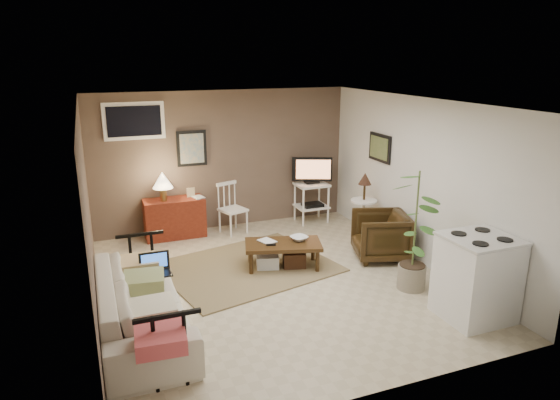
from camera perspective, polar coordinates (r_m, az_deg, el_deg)
name	(u,v)px	position (r m, az deg, el deg)	size (l,w,h in m)	color
floor	(274,282)	(6.86, -0.67, -9.34)	(5.00, 5.00, 0.00)	#C1B293
art_back	(192,148)	(8.56, -10.06, 5.83)	(0.50, 0.03, 0.60)	black
art_right	(380,148)	(8.26, 11.34, 5.88)	(0.03, 0.60, 0.45)	black
window	(134,121)	(8.36, -16.34, 8.66)	(0.96, 0.03, 0.60)	white
rug	(247,267)	(7.29, -3.75, -7.65)	(2.31, 1.85, 0.02)	olive
coffee_table	(282,253)	(7.19, 0.29, -6.09)	(1.19, 0.83, 0.41)	#3D2910
sofa	(141,295)	(5.75, -15.65, -10.38)	(2.28, 0.67, 0.89)	beige
sofa_pillows	(148,296)	(5.47, -14.85, -10.54)	(0.44, 2.17, 0.15)	#F4EBCA
sofa_end_rails	(153,298)	(5.78, -14.29, -10.78)	(0.61, 2.28, 0.77)	black
laptop	(155,267)	(6.06, -14.08, -7.44)	(0.35, 0.26, 0.24)	black
red_console	(174,214)	(8.53, -12.07, -1.62)	(0.99, 0.44, 1.14)	maroon
spindle_chair	(232,210)	(8.59, -5.47, -1.11)	(0.50, 0.50, 0.87)	white
tv_stand	(312,188)	(9.07, 3.66, 1.37)	(0.69, 0.46, 1.20)	white
side_table	(364,199)	(8.25, 9.58, 0.14)	(0.43, 0.43, 1.14)	white
armchair	(381,233)	(7.63, 11.43, -3.77)	(0.76, 0.71, 0.78)	black
potted_plant	(415,227)	(6.59, 15.21, -2.97)	(0.40, 0.40, 1.61)	gray
stove	(477,277)	(6.23, 21.55, -8.22)	(0.77, 0.72, 1.01)	white
bowl	(299,232)	(7.20, 2.20, -3.71)	(0.24, 0.06, 0.24)	#3D2910
book_table	(262,235)	(7.08, -2.07, -4.03)	(0.18, 0.02, 0.25)	#3D2910
book_console	(193,192)	(8.39, -9.89, 0.90)	(0.17, 0.02, 0.23)	#3D2910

